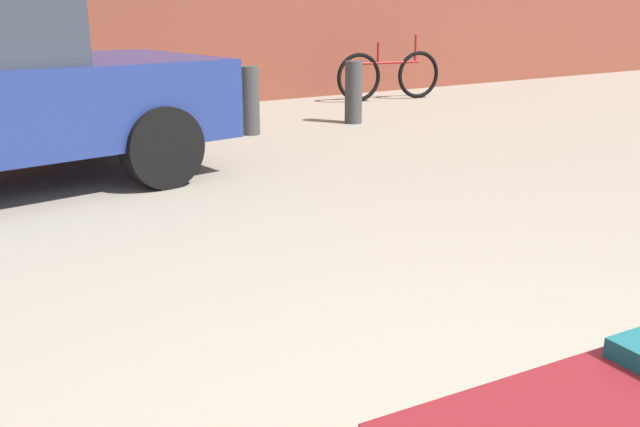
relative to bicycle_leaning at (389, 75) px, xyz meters
The scene contains 3 objects.
bicycle_leaning is the anchor object (origin of this frame).
bollard_kerb_near 3.49m from the bicycle_leaning, 154.94° to the right, with size 0.21×0.21×0.75m, color #383838.
bollard_kerb_mid 2.29m from the bicycle_leaning, 139.81° to the right, with size 0.21×0.21×0.75m, color #383838.
Camera 1 is at (-1.20, -0.62, 1.35)m, focal length 38.06 mm.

